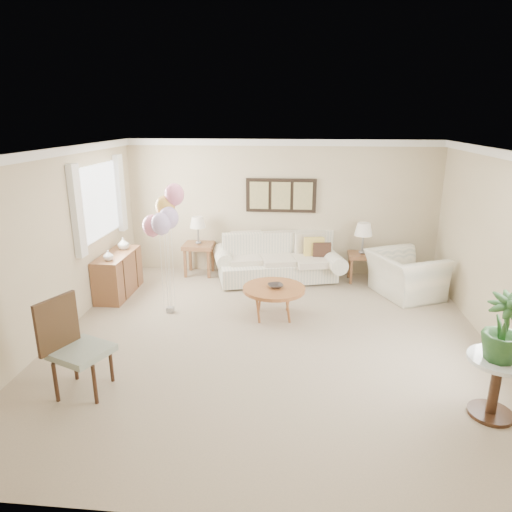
{
  "coord_description": "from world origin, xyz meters",
  "views": [
    {
      "loc": [
        0.35,
        -5.74,
        3.01
      ],
      "look_at": [
        -0.25,
        0.6,
        1.05
      ],
      "focal_mm": 32.0,
      "sensor_mm": 36.0,
      "label": 1
    }
  ],
  "objects_px": {
    "coffee_table": "(274,290)",
    "accent_chair": "(74,344)",
    "sofa": "(277,262)",
    "balloon_cluster": "(164,214)",
    "armchair": "(405,275)"
  },
  "relations": [
    {
      "from": "sofa",
      "to": "accent_chair",
      "type": "xyz_separation_m",
      "value": [
        -2.07,
        -3.92,
        0.24
      ]
    },
    {
      "from": "coffee_table",
      "to": "balloon_cluster",
      "type": "distance_m",
      "value": 2.02
    },
    {
      "from": "sofa",
      "to": "balloon_cluster",
      "type": "xyz_separation_m",
      "value": [
        -1.63,
        -1.7,
        1.25
      ]
    },
    {
      "from": "coffee_table",
      "to": "armchair",
      "type": "distance_m",
      "value": 2.48
    },
    {
      "from": "coffee_table",
      "to": "accent_chair",
      "type": "distance_m",
      "value": 3.06
    },
    {
      "from": "armchair",
      "to": "accent_chair",
      "type": "distance_m",
      "value": 5.46
    },
    {
      "from": "sofa",
      "to": "armchair",
      "type": "xyz_separation_m",
      "value": [
        2.24,
        -0.58,
        0.03
      ]
    },
    {
      "from": "sofa",
      "to": "coffee_table",
      "type": "distance_m",
      "value": 1.7
    },
    {
      "from": "accent_chair",
      "to": "sofa",
      "type": "bearing_deg",
      "value": 62.18
    },
    {
      "from": "balloon_cluster",
      "to": "accent_chair",
      "type": "bearing_deg",
      "value": -101.26
    },
    {
      "from": "accent_chair",
      "to": "balloon_cluster",
      "type": "relative_size",
      "value": 0.55
    },
    {
      "from": "coffee_table",
      "to": "armchair",
      "type": "relative_size",
      "value": 0.84
    },
    {
      "from": "sofa",
      "to": "balloon_cluster",
      "type": "distance_m",
      "value": 2.67
    },
    {
      "from": "armchair",
      "to": "balloon_cluster",
      "type": "height_order",
      "value": "balloon_cluster"
    },
    {
      "from": "armchair",
      "to": "accent_chair",
      "type": "xyz_separation_m",
      "value": [
        -4.31,
        -3.34,
        0.21
      ]
    }
  ]
}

